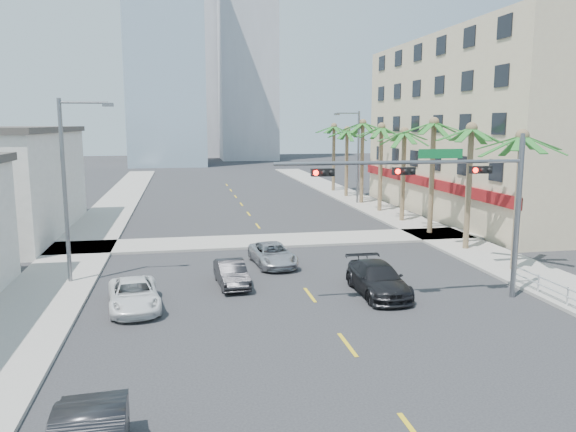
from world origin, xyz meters
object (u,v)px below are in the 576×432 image
object	(u,v)px
car_lane_right	(378,279)
traffic_signal_mast	(452,188)
car_parked_far	(134,295)
car_lane_left	(231,273)
car_lane_center	(273,254)

from	to	relation	value
car_lane_right	traffic_signal_mast	bearing A→B (deg)	-31.05
traffic_signal_mast	car_lane_right	bearing A→B (deg)	148.79
car_lane_right	car_parked_far	bearing A→B (deg)	-179.58
car_lane_left	car_lane_right	world-z (taller)	car_lane_right
car_parked_far	car_lane_right	distance (m)	10.91
car_lane_left	car_lane_right	bearing A→B (deg)	-26.59
car_parked_far	car_lane_right	xyz separation A→B (m)	(10.91, 0.05, 0.10)
car_parked_far	car_lane_right	world-z (taller)	car_lane_right
car_parked_far	car_lane_left	size ratio (longest dim) A/B	1.19
traffic_signal_mast	car_parked_far	size ratio (longest dim) A/B	2.51
car_lane_left	car_lane_center	size ratio (longest dim) A/B	0.84
traffic_signal_mast	car_parked_far	world-z (taller)	traffic_signal_mast
car_lane_center	car_lane_right	world-z (taller)	car_lane_right
car_lane_left	car_lane_right	size ratio (longest dim) A/B	0.75
car_parked_far	car_lane_center	size ratio (longest dim) A/B	1.00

